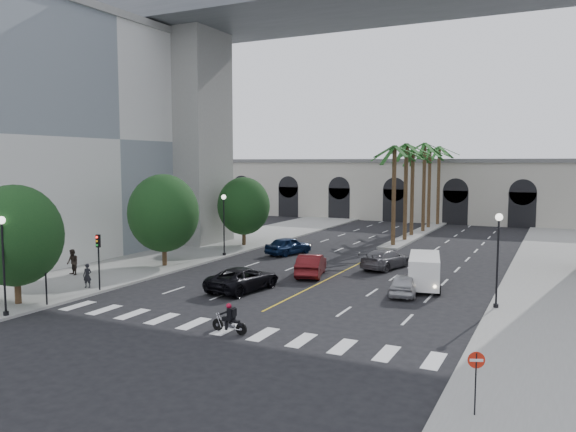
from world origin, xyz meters
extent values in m
plane|color=black|center=(0.00, 0.00, 0.00)|extent=(140.00, 140.00, 0.00)
cube|color=gray|center=(-15.00, 15.00, 0.07)|extent=(8.00, 100.00, 0.15)
cube|color=gray|center=(15.00, 15.00, 0.07)|extent=(8.00, 100.00, 0.15)
cube|color=gray|center=(0.00, 38.00, 0.10)|extent=(2.00, 24.00, 0.20)
cube|color=silver|center=(-27.00, 12.00, 10.00)|extent=(16.00, 32.00, 20.00)
cube|color=gray|center=(-27.00, 12.00, 20.30)|extent=(16.50, 32.50, 0.60)
cube|color=beige|center=(0.00, 55.00, 4.00)|extent=(70.00, 10.00, 8.00)
cube|color=slate|center=(0.00, 55.00, 8.25)|extent=(71.00, 10.50, 0.50)
cube|color=gray|center=(-18.50, 22.00, 10.40)|extent=(5.00, 6.00, 20.80)
cylinder|color=#47331E|center=(0.00, 28.00, 4.75)|extent=(0.40, 0.40, 9.50)
cylinder|color=#47331E|center=(0.10, 32.00, 4.90)|extent=(0.40, 0.40, 9.80)
cylinder|color=#47331E|center=(-0.20, 36.00, 4.65)|extent=(0.40, 0.40, 9.30)
cylinder|color=#47331E|center=(0.15, 40.00, 5.05)|extent=(0.40, 0.40, 10.10)
cylinder|color=#47331E|center=(-0.10, 44.00, 4.80)|extent=(0.40, 0.40, 9.60)
cylinder|color=#47331E|center=(0.20, 48.00, 4.95)|extent=(0.40, 0.40, 9.90)
cylinder|color=#382616|center=(-13.00, -3.00, 1.17)|extent=(0.36, 0.36, 2.34)
ellipsoid|color=black|center=(-13.00, -3.00, 4.03)|extent=(5.20, 5.20, 5.72)
cylinder|color=#382616|center=(-13.00, 10.00, 1.22)|extent=(0.36, 0.36, 2.45)
ellipsoid|color=black|center=(-13.00, 10.00, 4.22)|extent=(5.44, 5.44, 5.98)
cylinder|color=#382616|center=(-13.00, 22.00, 1.13)|extent=(0.36, 0.36, 2.27)
ellipsoid|color=black|center=(-13.00, 22.00, 3.91)|extent=(5.04, 5.04, 5.54)
cylinder|color=black|center=(-11.40, -5.00, 0.18)|extent=(0.28, 0.28, 0.36)
cylinder|color=black|center=(-11.40, -5.00, 2.60)|extent=(0.11, 0.11, 5.00)
sphere|color=white|center=(-11.40, -5.00, 5.15)|extent=(0.40, 0.40, 0.40)
cylinder|color=black|center=(-11.40, 16.00, 0.18)|extent=(0.28, 0.28, 0.36)
cylinder|color=black|center=(-11.40, 16.00, 2.60)|extent=(0.11, 0.11, 5.00)
sphere|color=white|center=(-11.40, 16.00, 5.15)|extent=(0.40, 0.40, 0.40)
cylinder|color=black|center=(11.40, 8.00, 0.18)|extent=(0.28, 0.28, 0.36)
cylinder|color=black|center=(11.40, 8.00, 2.60)|extent=(0.11, 0.11, 5.00)
sphere|color=white|center=(11.40, 8.00, 5.15)|extent=(0.40, 0.40, 0.40)
cylinder|color=black|center=(-11.30, -2.50, 1.75)|extent=(0.10, 0.10, 3.50)
cube|color=black|center=(-11.30, -2.50, 3.25)|extent=(0.25, 0.18, 0.80)
cylinder|color=black|center=(-11.30, 1.50, 1.75)|extent=(0.10, 0.10, 3.50)
cube|color=black|center=(-11.30, 1.50, 3.25)|extent=(0.25, 0.18, 0.80)
cylinder|color=black|center=(-0.28, -1.91, 0.29)|extent=(0.59, 0.15, 0.59)
cylinder|color=black|center=(1.12, -2.04, 0.29)|extent=(0.59, 0.15, 0.59)
cube|color=silver|center=(0.47, -1.98, 0.37)|extent=(0.41, 0.31, 0.25)
cube|color=black|center=(0.32, -1.97, 0.65)|extent=(0.56, 0.26, 0.20)
cube|color=black|center=(0.76, -2.01, 0.61)|extent=(0.46, 0.27, 0.12)
cylinder|color=black|center=(-0.07, -1.93, 0.86)|extent=(0.08, 0.54, 0.03)
cube|color=black|center=(0.54, -1.99, 0.98)|extent=(0.29, 0.39, 0.51)
cube|color=black|center=(0.69, -2.00, 1.03)|extent=(0.16, 0.30, 0.37)
sphere|color=#A80B26|center=(0.40, -1.98, 1.31)|extent=(0.25, 0.25, 0.25)
imported|color=#ACACB1|center=(5.96, 9.26, 0.67)|extent=(2.10, 4.10, 1.34)
imported|color=#531013|center=(-1.50, 12.00, 0.79)|extent=(2.93, 5.09, 1.58)
imported|color=black|center=(-3.51, 5.92, 0.75)|extent=(3.21, 5.68, 1.50)
imported|color=#58575B|center=(2.48, 17.05, 0.74)|extent=(3.19, 5.43, 1.48)
imported|color=#0D1D3C|center=(-7.05, 19.60, 0.78)|extent=(3.09, 4.94, 1.57)
cube|color=white|center=(6.64, 11.61, 1.21)|extent=(2.86, 5.29, 1.86)
cube|color=black|center=(7.14, 9.29, 1.44)|extent=(1.73, 0.59, 0.79)
cylinder|color=black|center=(6.15, 9.70, 0.33)|extent=(0.39, 0.69, 0.65)
cylinder|color=black|center=(7.87, 10.07, 0.33)|extent=(0.39, 0.69, 0.65)
cylinder|color=black|center=(5.41, 13.15, 0.33)|extent=(0.39, 0.69, 0.65)
cylinder|color=black|center=(7.14, 13.52, 0.33)|extent=(0.39, 0.69, 0.65)
imported|color=black|center=(-12.50, 1.68, 0.92)|extent=(0.64, 0.51, 1.54)
imported|color=black|center=(-16.44, 4.14, 1.07)|extent=(1.07, 0.94, 1.84)
cylinder|color=black|center=(12.25, -6.24, 1.09)|extent=(0.05, 0.05, 2.17)
cylinder|color=red|center=(12.25, -6.24, 1.94)|extent=(0.51, 0.23, 0.54)
cube|color=silver|center=(12.25, -6.24, 1.94)|extent=(0.39, 0.17, 0.09)
camera|label=1|loc=(14.48, -24.19, 8.16)|focal=35.00mm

